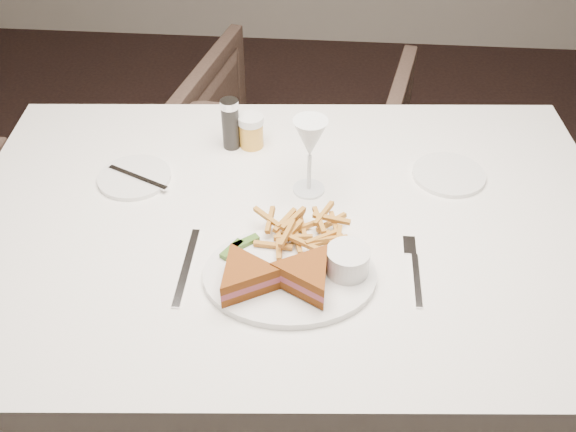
% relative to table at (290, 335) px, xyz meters
% --- Properties ---
extents(table, '(1.42, 1.01, 0.75)m').
position_rel_table_xyz_m(table, '(0.00, 0.00, 0.00)').
color(table, white).
rests_on(table, ground).
extents(chair_far, '(0.79, 0.76, 0.70)m').
position_rel_table_xyz_m(chair_far, '(-0.05, 0.83, -0.02)').
color(chair_far, '#48352C').
rests_on(chair_far, ground).
extents(table_setting, '(0.85, 0.60, 0.18)m').
position_rel_table_xyz_m(table_setting, '(0.01, -0.07, 0.41)').
color(table_setting, white).
rests_on(table_setting, table).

